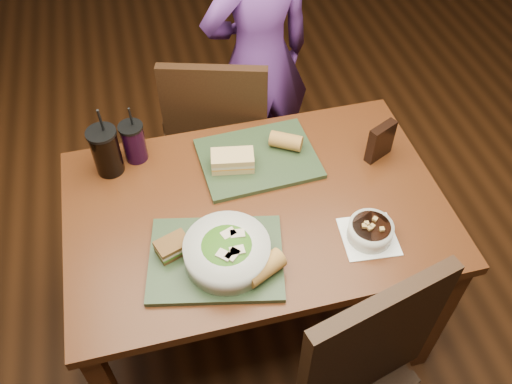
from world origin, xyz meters
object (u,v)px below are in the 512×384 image
baguette_far (286,141)px  soup_bowl (370,231)px  dining_table (256,221)px  salad_bowl (227,251)px  chair_far (213,135)px  cup_berry (134,142)px  diner (259,60)px  baguette_near (264,268)px  chip_bag (381,141)px  sandwich_far (233,161)px  tray_near (216,259)px  sandwich_near (173,247)px  tray_far (258,158)px  cup_cola (106,151)px

baguette_far → soup_bowl: bearing=-71.6°
dining_table → salad_bowl: (-0.14, -0.21, 0.15)m
chair_far → cup_berry: bearing=-140.1°
diner → cup_berry: (-0.60, -0.51, 0.10)m
baguette_near → chip_bag: chip_bag is taller
dining_table → salad_bowl: 0.29m
sandwich_far → chip_bag: bearing=-6.5°
tray_near → diner: bearing=68.7°
dining_table → chip_bag: 0.54m
soup_bowl → sandwich_near: size_ratio=1.61×
chair_far → baguette_near: chair_far is taller
sandwich_near → sandwich_far: 0.41m
chair_far → sandwich_near: 0.82m
tray_near → tray_far: same height
salad_bowl → chip_bag: chip_bag is taller
chair_far → soup_bowl: bearing=-66.0°
baguette_far → chip_bag: bearing=-19.1°
cup_cola → soup_bowl: bearing=-32.9°
tray_near → dining_table: bearing=46.7°
sandwich_near → chair_far: bearing=70.8°
chair_far → salad_bowl: bearing=-97.0°
soup_bowl → baguette_far: 0.48m
cup_cola → diner: bearing=38.5°
tray_far → salad_bowl: salad_bowl is taller
soup_bowl → cup_berry: (-0.70, 0.56, 0.05)m
salad_bowl → chip_bag: bearing=27.1°
chip_bag → baguette_near: bearing=-168.8°
dining_table → baguette_near: bearing=-99.2°
chair_far → diner: size_ratio=0.67×
cup_berry → sandwich_far: bearing=-24.3°
diner → cup_cola: diner is taller
tray_far → cup_cola: size_ratio=1.46×
tray_near → chip_bag: 0.75m
diner → tray_far: 0.66m
dining_table → chip_bag: (0.50, 0.12, 0.16)m
dining_table → cup_cola: cup_cola is taller
dining_table → tray_far: bearing=73.8°
baguette_far → tray_near: bearing=-129.7°
tray_far → chip_bag: chip_bag is taller
salad_bowl → baguette_far: (0.32, 0.44, -0.02)m
diner → baguette_far: size_ratio=12.23×
dining_table → chair_far: chair_far is taller
tray_near → sandwich_far: (0.14, 0.37, 0.04)m
baguette_near → cup_cola: size_ratio=0.45×
chip_bag → chair_far: bearing=112.5°
soup_bowl → chip_bag: (0.17, 0.34, 0.04)m
dining_table → chip_bag: bearing=13.8°
baguette_near → baguette_far: baguette_near is taller
diner → chip_bag: bearing=99.5°
diner → chip_bag: (0.27, -0.72, 0.09)m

